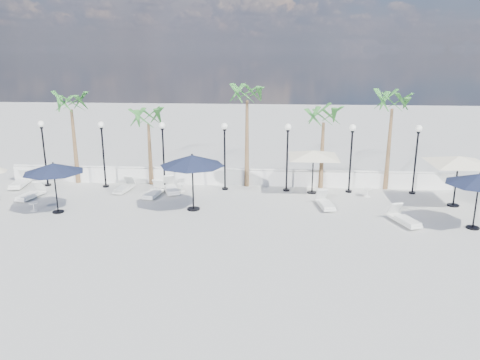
# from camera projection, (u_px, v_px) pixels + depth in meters

# --- Properties ---
(ground) EXTENTS (100.00, 100.00, 0.00)m
(ground) POSITION_uv_depth(u_px,v_px,m) (210.00, 232.00, 20.58)
(ground) COLOR #A7A6A2
(ground) RESTS_ON ground
(balustrade) EXTENTS (26.00, 0.30, 1.01)m
(balustrade) POSITION_uv_depth(u_px,v_px,m) (227.00, 177.00, 27.65)
(balustrade) COLOR silver
(balustrade) RESTS_ON ground
(lamppost_0) EXTENTS (0.36, 0.36, 3.84)m
(lamppost_0) POSITION_uv_depth(u_px,v_px,m) (43.00, 144.00, 26.90)
(lamppost_0) COLOR black
(lamppost_0) RESTS_ON ground
(lamppost_1) EXTENTS (0.36, 0.36, 3.84)m
(lamppost_1) POSITION_uv_depth(u_px,v_px,m) (103.00, 145.00, 26.65)
(lamppost_1) COLOR black
(lamppost_1) RESTS_ON ground
(lamppost_2) EXTENTS (0.36, 0.36, 3.84)m
(lamppost_2) POSITION_uv_depth(u_px,v_px,m) (163.00, 146.00, 26.40)
(lamppost_2) COLOR black
(lamppost_2) RESTS_ON ground
(lamppost_3) EXTENTS (0.36, 0.36, 3.84)m
(lamppost_3) POSITION_uv_depth(u_px,v_px,m) (225.00, 147.00, 26.15)
(lamppost_3) COLOR black
(lamppost_3) RESTS_ON ground
(lamppost_4) EXTENTS (0.36, 0.36, 3.84)m
(lamppost_4) POSITION_uv_depth(u_px,v_px,m) (287.00, 148.00, 25.90)
(lamppost_4) COLOR black
(lamppost_4) RESTS_ON ground
(lamppost_5) EXTENTS (0.36, 0.36, 3.84)m
(lamppost_5) POSITION_uv_depth(u_px,v_px,m) (351.00, 149.00, 25.65)
(lamppost_5) COLOR black
(lamppost_5) RESTS_ON ground
(lamppost_6) EXTENTS (0.36, 0.36, 3.84)m
(lamppost_6) POSITION_uv_depth(u_px,v_px,m) (417.00, 150.00, 25.40)
(lamppost_6) COLOR black
(lamppost_6) RESTS_ON ground
(palm_0) EXTENTS (2.60, 2.60, 5.50)m
(palm_0) POSITION_uv_depth(u_px,v_px,m) (71.00, 107.00, 27.01)
(palm_0) COLOR brown
(palm_0) RESTS_ON ground
(palm_1) EXTENTS (2.60, 2.60, 4.70)m
(palm_1) POSITION_uv_depth(u_px,v_px,m) (148.00, 121.00, 26.90)
(palm_1) COLOR brown
(palm_1) RESTS_ON ground
(palm_2) EXTENTS (2.60, 2.60, 6.10)m
(palm_2) POSITION_uv_depth(u_px,v_px,m) (247.00, 98.00, 26.12)
(palm_2) COLOR brown
(palm_2) RESTS_ON ground
(palm_3) EXTENTS (2.60, 2.60, 4.90)m
(palm_3) POSITION_uv_depth(u_px,v_px,m) (324.00, 120.00, 26.13)
(palm_3) COLOR brown
(palm_3) RESTS_ON ground
(palm_4) EXTENTS (2.60, 2.60, 5.70)m
(palm_4) POSITION_uv_depth(u_px,v_px,m) (392.00, 106.00, 25.66)
(palm_4) COLOR brown
(palm_4) RESTS_ON ground
(lounger_0) EXTENTS (0.98, 2.17, 0.78)m
(lounger_0) POSITION_uv_depth(u_px,v_px,m) (21.00, 182.00, 27.34)
(lounger_0) COLOR silver
(lounger_0) RESTS_ON ground
(lounger_1) EXTENTS (0.94, 1.93, 0.69)m
(lounger_1) POSITION_uv_depth(u_px,v_px,m) (31.00, 194.00, 25.15)
(lounger_1) COLOR silver
(lounger_1) RESTS_ON ground
(lounger_2) EXTENTS (0.84, 1.88, 0.68)m
(lounger_2) POSITION_uv_depth(u_px,v_px,m) (124.00, 187.00, 26.40)
(lounger_2) COLOR silver
(lounger_2) RESTS_ON ground
(lounger_3) EXTENTS (0.86, 1.92, 0.69)m
(lounger_3) POSITION_uv_depth(u_px,v_px,m) (154.00, 192.00, 25.50)
(lounger_3) COLOR silver
(lounger_3) RESTS_ON ground
(lounger_4) EXTENTS (1.31, 2.06, 0.74)m
(lounger_4) POSITION_uv_depth(u_px,v_px,m) (171.00, 188.00, 26.22)
(lounger_4) COLOR silver
(lounger_4) RESTS_ON ground
(lounger_5) EXTENTS (0.92, 1.93, 0.70)m
(lounger_5) POSITION_uv_depth(u_px,v_px,m) (325.00, 203.00, 23.70)
(lounger_5) COLOR silver
(lounger_5) RESTS_ON ground
(lounger_6) EXTENTS (1.27, 2.03, 0.72)m
(lounger_6) POSITION_uv_depth(u_px,v_px,m) (404.00, 219.00, 21.49)
(lounger_6) COLOR silver
(lounger_6) RESTS_ON ground
(side_table_0) EXTENTS (0.45, 0.45, 0.44)m
(side_table_0) POSITION_uv_depth(u_px,v_px,m) (34.00, 206.00, 23.19)
(side_table_0) COLOR silver
(side_table_0) RESTS_ON ground
(side_table_1) EXTENTS (0.48, 0.48, 0.47)m
(side_table_1) POSITION_uv_depth(u_px,v_px,m) (182.00, 187.00, 26.36)
(side_table_1) COLOR silver
(side_table_1) RESTS_ON ground
(side_table_2) EXTENTS (0.48, 0.48, 0.47)m
(side_table_2) POSITION_uv_depth(u_px,v_px,m) (367.00, 192.00, 25.41)
(side_table_2) COLOR silver
(side_table_2) RESTS_ON ground
(parasol_navy_left) EXTENTS (2.89, 2.89, 2.55)m
(parasol_navy_left) POSITION_uv_depth(u_px,v_px,m) (53.00, 168.00, 22.45)
(parasol_navy_left) COLOR black
(parasol_navy_left) RESTS_ON ground
(parasol_navy_mid) EXTENTS (3.20, 3.20, 2.87)m
(parasol_navy_mid) POSITION_uv_depth(u_px,v_px,m) (192.00, 161.00, 22.77)
(parasol_navy_mid) COLOR black
(parasol_navy_mid) RESTS_ON ground
(parasol_navy_right) EXTENTS (2.90, 2.90, 2.60)m
(parasol_navy_right) POSITION_uv_depth(u_px,v_px,m) (480.00, 179.00, 20.38)
(parasol_navy_right) COLOR black
(parasol_navy_right) RESTS_ON ground
(parasol_cream_sq_a) EXTENTS (5.31, 5.31, 2.61)m
(parasol_cream_sq_a) POSITION_uv_depth(u_px,v_px,m) (314.00, 151.00, 25.53)
(parasol_cream_sq_a) COLOR black
(parasol_cream_sq_a) RESTS_ON ground
(parasol_cream_sq_b) EXTENTS (5.62, 5.62, 2.82)m
(parasol_cream_sq_b) POSITION_uv_depth(u_px,v_px,m) (459.00, 156.00, 23.32)
(parasol_cream_sq_b) COLOR black
(parasol_cream_sq_b) RESTS_ON ground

